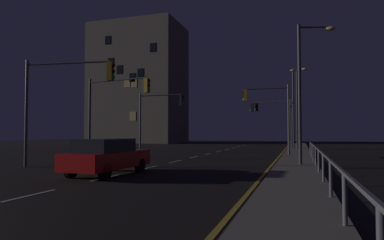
% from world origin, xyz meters
% --- Properties ---
extents(ground_plane, '(112.00, 112.00, 0.00)m').
position_xyz_m(ground_plane, '(0.00, 17.50, 0.00)').
color(ground_plane, black).
rests_on(ground_plane, ground).
extents(sidewalk_right, '(2.17, 77.00, 0.14)m').
position_xyz_m(sidewalk_right, '(7.33, 17.50, 0.07)').
color(sidewalk_right, gray).
rests_on(sidewalk_right, ground).
extents(lane_markings_center, '(0.14, 50.00, 0.01)m').
position_xyz_m(lane_markings_center, '(0.00, 21.00, 0.01)').
color(lane_markings_center, silver).
rests_on(lane_markings_center, ground).
extents(lane_edge_line, '(0.14, 53.00, 0.01)m').
position_xyz_m(lane_edge_line, '(5.99, 22.50, 0.01)').
color(lane_edge_line, gold).
rests_on(lane_edge_line, ground).
extents(car, '(1.97, 4.46, 1.57)m').
position_xyz_m(car, '(-0.43, 9.77, 0.82)').
color(car, '#B71414').
rests_on(car, ground).
extents(traffic_light_mid_left, '(4.18, 0.34, 5.42)m').
position_xyz_m(traffic_light_mid_left, '(4.91, 36.20, 3.97)').
color(traffic_light_mid_left, '#2D3033').
rests_on(traffic_light_mid_left, sidewalk_right).
extents(traffic_light_far_right, '(5.07, 0.87, 5.75)m').
position_xyz_m(traffic_light_far_right, '(-4.32, 11.75, 4.10)').
color(traffic_light_far_right, '#4C4C51').
rests_on(traffic_light_far_right, ground).
extents(traffic_light_near_left, '(4.53, 0.78, 5.34)m').
position_xyz_m(traffic_light_near_left, '(4.59, 35.52, 3.94)').
color(traffic_light_near_left, '#4C4C51').
rests_on(traffic_light_near_left, sidewalk_right).
extents(traffic_light_overhead_east, '(5.18, 0.96, 5.72)m').
position_xyz_m(traffic_light_overhead_east, '(-4.74, 17.58, 4.09)').
color(traffic_light_overhead_east, '#2D3033').
rests_on(traffic_light_overhead_east, ground).
extents(traffic_light_far_center, '(3.60, 0.39, 5.40)m').
position_xyz_m(traffic_light_far_center, '(5.20, 23.85, 3.93)').
color(traffic_light_far_center, '#4C4C51').
rests_on(traffic_light_far_center, sidewalk_right).
extents(traffic_light_near_right, '(4.38, 0.34, 5.51)m').
position_xyz_m(traffic_light_near_right, '(-4.81, 25.47, 3.90)').
color(traffic_light_near_right, '#4C4C51').
rests_on(traffic_light_near_right, ground).
extents(street_lamp_mid_block, '(1.99, 0.70, 7.57)m').
position_xyz_m(street_lamp_mid_block, '(7.82, 16.14, 4.67)').
color(street_lamp_mid_block, '#38383D').
rests_on(street_lamp_mid_block, sidewalk_right).
extents(street_lamp_median, '(1.15, 1.45, 8.35)m').
position_xyz_m(street_lamp_median, '(7.43, 33.55, 5.06)').
color(street_lamp_median, '#2D3033').
rests_on(street_lamp_median, sidewalk_right).
extents(street_lamp_across_street, '(0.56, 2.08, 8.49)m').
position_xyz_m(street_lamp_across_street, '(6.89, 35.26, 5.17)').
color(street_lamp_across_street, '#38383D').
rests_on(street_lamp_across_street, sidewalk_right).
extents(barrier_fence, '(0.09, 25.99, 0.98)m').
position_xyz_m(barrier_fence, '(8.26, 10.95, 0.88)').
color(barrier_fence, '#59595E').
rests_on(barrier_fence, sidewalk_right).
extents(building_distant, '(15.94, 10.76, 21.59)m').
position_xyz_m(building_distant, '(-20.81, 53.25, 10.79)').
color(building_distant, '#6B6056').
rests_on(building_distant, ground).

